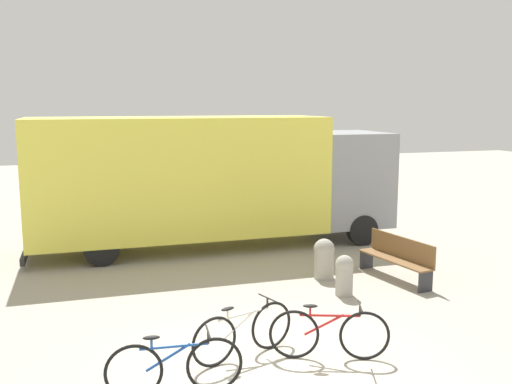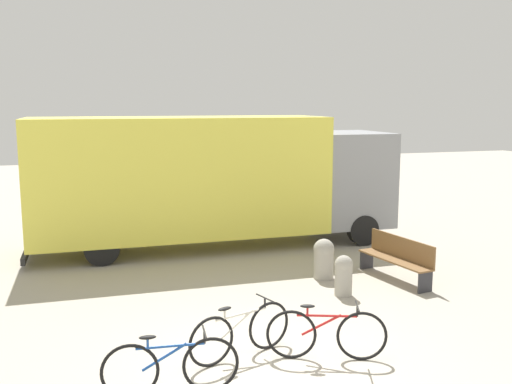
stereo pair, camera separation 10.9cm
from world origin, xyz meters
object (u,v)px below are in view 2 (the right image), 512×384
bicycle_near (171,367)px  bicycle_middle (241,332)px  bollard_far_bench (324,257)px  delivery_truck (212,177)px  park_bench (397,257)px  bollard_near_bench (344,274)px  bicycle_far (326,334)px

bicycle_near → bicycle_middle: (1.17, 0.80, 0.00)m
bicycle_middle → bollard_far_bench: 4.20m
delivery_truck → park_bench: bearing=-51.6°
bicycle_middle → bicycle_near: bearing=-163.8°
park_bench → bollard_far_bench: size_ratio=2.31×
bicycle_near → bollard_near_bench: bearing=42.5°
bicycle_far → park_bench: bearing=66.1°
bicycle_near → bollard_far_bench: (3.94, 3.96, 0.07)m
delivery_truck → park_bench: size_ratio=4.73×
bollard_near_bench → bicycle_middle: bearing=-142.8°
bicycle_near → bicycle_far: size_ratio=1.06×
delivery_truck → bicycle_middle: delivery_truck is taller
bicycle_middle → bollard_far_bench: size_ratio=1.96×
bicycle_near → bollard_near_bench: bicycle_near is taller
park_bench → bicycle_far: park_bench is taller
bollard_far_bench → bicycle_near: bearing=-134.8°
bicycle_middle → bollard_near_bench: bicycle_middle is taller
bicycle_far → bollard_near_bench: 2.91m
bicycle_near → bicycle_middle: same height
park_bench → bollard_far_bench: 1.56m
park_bench → bicycle_middle: (-4.23, -2.63, -0.10)m
park_bench → bicycle_middle: size_ratio=1.18×
bicycle_far → bollard_near_bench: size_ratio=2.07×
park_bench → bollard_far_bench: (-1.47, 0.54, -0.04)m
bicycle_middle → bicycle_far: (1.17, -0.45, 0.00)m
bicycle_near → bollard_near_bench: 4.78m
park_bench → bicycle_middle: park_bench is taller
bicycle_far → bollard_near_bench: (1.51, 2.48, 0.04)m
park_bench → bollard_far_bench: bearing=60.7°
bicycle_middle → bollard_near_bench: 3.36m
bicycle_far → bollard_far_bench: bearing=87.1°
bicycle_middle → park_bench: bearing=13.7°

